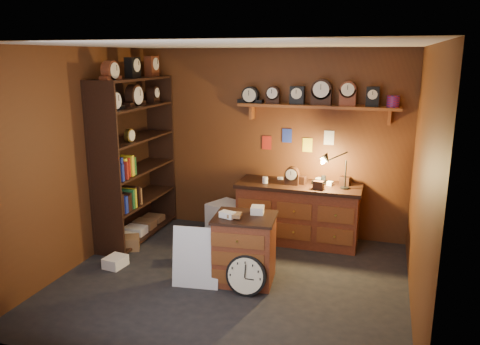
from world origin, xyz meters
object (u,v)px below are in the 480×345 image
(low_cabinet, at_px, (245,246))
(big_round_clock, at_px, (246,275))
(shelving_unit, at_px, (133,153))
(workbench, at_px, (298,210))

(low_cabinet, xyz_separation_m, big_round_clock, (0.11, -0.30, -0.21))
(shelving_unit, height_order, big_round_clock, shelving_unit)
(shelving_unit, distance_m, low_cabinet, 2.29)
(shelving_unit, xyz_separation_m, low_cabinet, (1.94, -0.90, -0.82))
(workbench, relative_size, big_round_clock, 3.74)
(shelving_unit, distance_m, workbench, 2.48)
(low_cabinet, relative_size, big_round_clock, 1.93)
(workbench, distance_m, low_cabinet, 1.45)
(shelving_unit, distance_m, big_round_clock, 2.59)
(low_cabinet, bearing_deg, workbench, 69.48)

